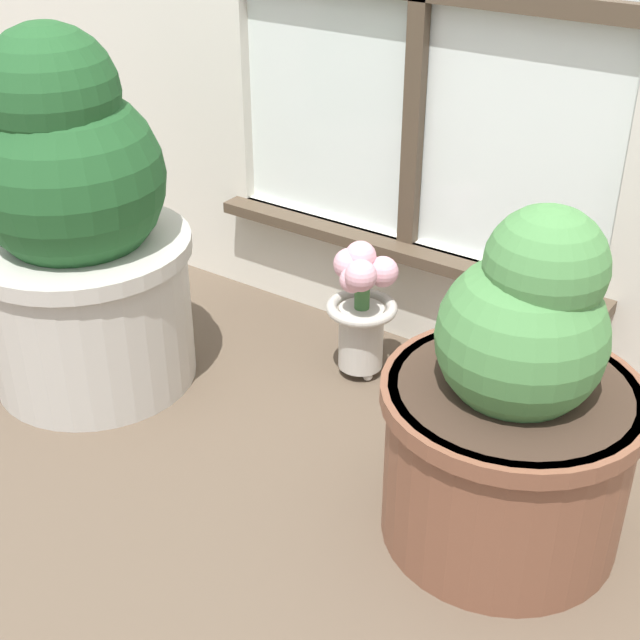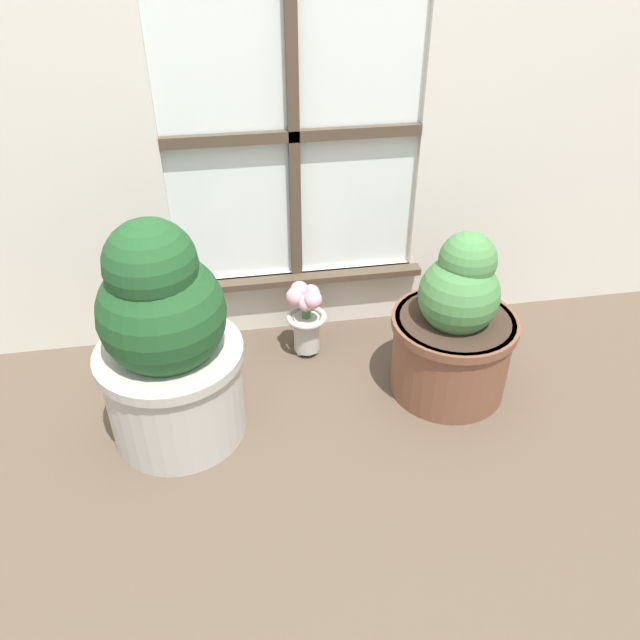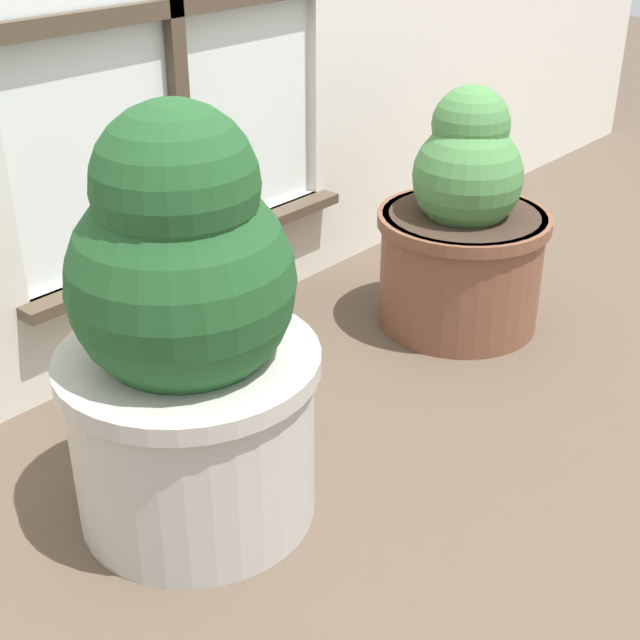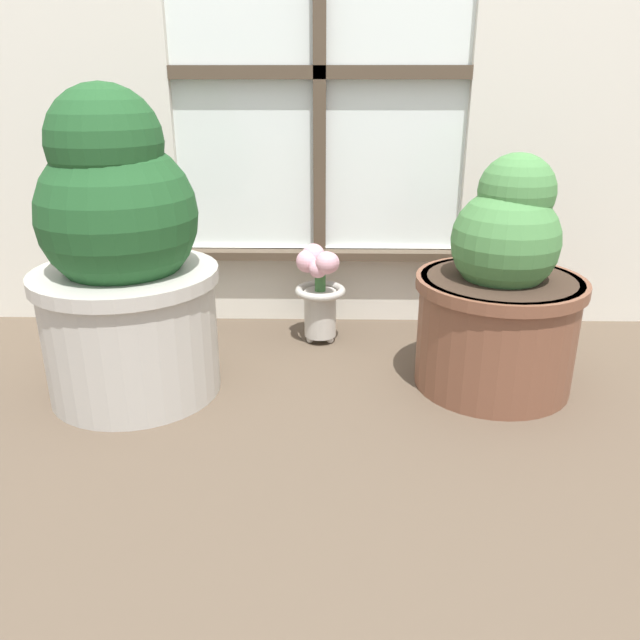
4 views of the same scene
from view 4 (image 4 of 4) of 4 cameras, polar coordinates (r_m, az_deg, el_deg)
ground_plane at (r=1.36m, az=-0.61°, el=-9.92°), size 10.00×10.00×0.00m
potted_plant_left at (r=1.47m, az=-17.56°, el=5.03°), size 0.42×0.42×0.70m
potted_plant_right at (r=1.52m, az=16.09°, el=2.08°), size 0.39×0.39×0.56m
flower_vase at (r=1.74m, az=-0.04°, el=3.02°), size 0.14×0.14×0.28m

